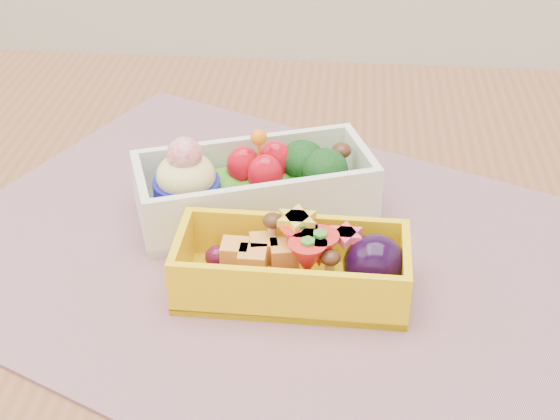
# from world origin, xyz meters

# --- Properties ---
(table) EXTENTS (1.20, 0.80, 0.75)m
(table) POSITION_xyz_m (0.00, 0.00, 0.65)
(table) COLOR brown
(table) RESTS_ON ground
(placemat) EXTENTS (0.63, 0.57, 0.00)m
(placemat) POSITION_xyz_m (-0.04, 0.01, 0.75)
(placemat) COLOR #A37077
(placemat) RESTS_ON table
(bento_white) EXTENTS (0.21, 0.15, 0.08)m
(bento_white) POSITION_xyz_m (-0.06, 0.06, 0.78)
(bento_white) COLOR silver
(bento_white) RESTS_ON placemat
(bento_yellow) EXTENTS (0.17, 0.08, 0.06)m
(bento_yellow) POSITION_xyz_m (-0.02, -0.04, 0.78)
(bento_yellow) COLOR yellow
(bento_yellow) RESTS_ON placemat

